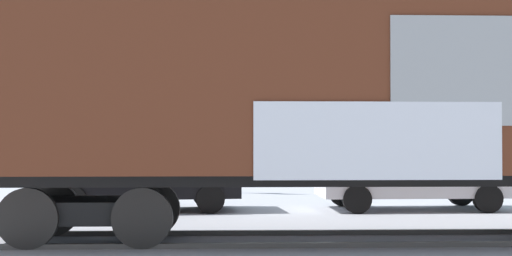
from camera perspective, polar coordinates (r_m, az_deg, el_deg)
ground_plane at (r=11.22m, az=1.74°, el=-9.37°), size 260.00×260.00×0.00m
track at (r=11.38m, az=7.48°, el=-9.05°), size 60.02×3.36×0.08m
freight_car at (r=11.33m, az=8.35°, el=3.17°), size 13.49×3.36×4.20m
flagpole at (r=23.07m, az=-17.75°, el=6.80°), size 1.19×0.70×7.61m
hillside at (r=78.99m, az=-2.73°, el=2.07°), size 147.77×41.64×16.15m
parked_car_black at (r=16.15m, az=-9.60°, el=-3.84°), size 4.51×2.13×1.67m
parked_car_white at (r=16.66m, az=12.61°, el=-3.89°), size 4.38×1.94×1.52m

